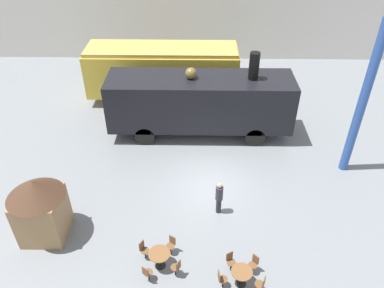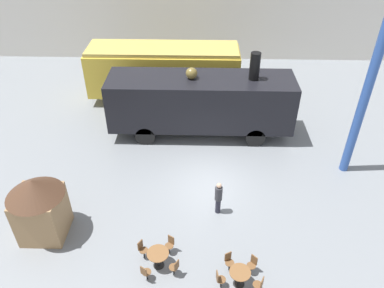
{
  "view_description": "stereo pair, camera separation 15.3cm",
  "coord_description": "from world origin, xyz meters",
  "views": [
    {
      "loc": [
        -0.64,
        -14.37,
        12.74
      ],
      "look_at": [
        -0.92,
        1.0,
        1.6
      ],
      "focal_mm": 35.0,
      "sensor_mm": 36.0,
      "label": 1
    },
    {
      "loc": [
        -0.49,
        -14.37,
        12.74
      ],
      "look_at": [
        -0.92,
        1.0,
        1.6
      ],
      "focal_mm": 35.0,
      "sensor_mm": 36.0,
      "label": 2
    }
  ],
  "objects": [
    {
      "name": "cafe_chair_3",
      "position": [
        -1.39,
        -5.55,
        0.51
      ],
      "size": [
        0.4,
        0.39,
        0.87
      ],
      "rotation": [
        0.0,
        0.0,
        8.88
      ],
      "color": "black",
      "rests_on": "ground_plane"
    },
    {
      "name": "passenger_coach_vintage",
      "position": [
        -3.03,
        8.63,
        2.16
      ],
      "size": [
        9.92,
        2.89,
        3.72
      ],
      "color": "gold",
      "rests_on": "ground_plane"
    },
    {
      "name": "backdrop_wall",
      "position": [
        0.0,
        15.71,
        4.5
      ],
      "size": [
        44.0,
        0.15,
        9.0
      ],
      "color": "silver",
      "rests_on": "ground_plane"
    },
    {
      "name": "cafe_chair_0",
      "position": [
        -1.66,
        -4.44,
        0.51
      ],
      "size": [
        0.39,
        0.4,
        0.87
      ],
      "rotation": [
        0.0,
        0.0,
        4.17
      ],
      "color": "black",
      "rests_on": "ground_plane"
    },
    {
      "name": "cafe_chair_4",
      "position": [
        0.69,
        -5.19,
        0.51
      ],
      "size": [
        0.39,
        0.4,
        0.87
      ],
      "rotation": [
        0.0,
        0.0,
        5.21
      ],
      "color": "black",
      "rests_on": "ground_plane"
    },
    {
      "name": "steam_locomotive",
      "position": [
        -0.51,
        4.45,
        2.16
      ],
      "size": [
        10.48,
        2.83,
        5.09
      ],
      "color": "black",
      "rests_on": "ground_plane"
    },
    {
      "name": "cafe_chair_8",
      "position": [
        1.6,
        -5.31,
        0.51
      ],
      "size": [
        0.4,
        0.4,
        0.87
      ],
      "rotation": [
        0.0,
        0.0,
        10.23
      ],
      "color": "black",
      "rests_on": "ground_plane"
    },
    {
      "name": "cafe_table_mid",
      "position": [
        1.06,
        -5.88,
        0.57
      ],
      "size": [
        0.81,
        0.81,
        0.75
      ],
      "color": "black",
      "rests_on": "ground_plane"
    },
    {
      "name": "ground_plane",
      "position": [
        0.0,
        0.0,
        0.0
      ],
      "size": [
        80.0,
        80.0,
        0.0
      ],
      "primitive_type": "plane",
      "color": "gray"
    },
    {
      "name": "cafe_table_near",
      "position": [
        -2.08,
        -5.13,
        0.61
      ],
      "size": [
        0.87,
        0.87,
        0.77
      ],
      "color": "black",
      "rests_on": "ground_plane"
    },
    {
      "name": "visitor_person",
      "position": [
        0.35,
        -2.12,
        0.95
      ],
      "size": [
        0.34,
        0.34,
        1.75
      ],
      "color": "#262633",
      "rests_on": "ground_plane"
    },
    {
      "name": "cafe_chair_1",
      "position": [
        -2.78,
        -4.71,
        0.51
      ],
      "size": [
        0.4,
        0.39,
        0.87
      ],
      "rotation": [
        0.0,
        0.0,
        5.74
      ],
      "color": "black",
      "rests_on": "ground_plane"
    },
    {
      "name": "cafe_chair_2",
      "position": [
        -2.5,
        -5.82,
        0.51
      ],
      "size": [
        0.39,
        0.4,
        0.87
      ],
      "rotation": [
        0.0,
        0.0,
        7.31
      ],
      "color": "black",
      "rests_on": "ground_plane"
    },
    {
      "name": "ticket_kiosk",
      "position": [
        -7.12,
        -3.55,
        1.67
      ],
      "size": [
        2.34,
        2.34,
        3.0
      ],
      "color": "#99754C",
      "rests_on": "ground_plane"
    },
    {
      "name": "support_pillar",
      "position": [
        7.12,
        1.19,
        4.0
      ],
      "size": [
        0.44,
        0.44,
        8.0
      ],
      "color": "#2D519E",
      "rests_on": "ground_plane"
    },
    {
      "name": "cafe_chair_7",
      "position": [
        1.76,
        -6.21,
        0.51
      ],
      "size": [
        0.4,
        0.38,
        0.87
      ],
      "rotation": [
        0.0,
        0.0,
        8.98
      ],
      "color": "black",
      "rests_on": "ground_plane"
    },
    {
      "name": "cafe_chair_5",
      "position": [
        0.29,
        -6.02,
        0.51
      ],
      "size": [
        0.38,
        0.36,
        0.87
      ],
      "rotation": [
        0.0,
        0.0,
        6.46
      ],
      "color": "black",
      "rests_on": "ground_plane"
    }
  ]
}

